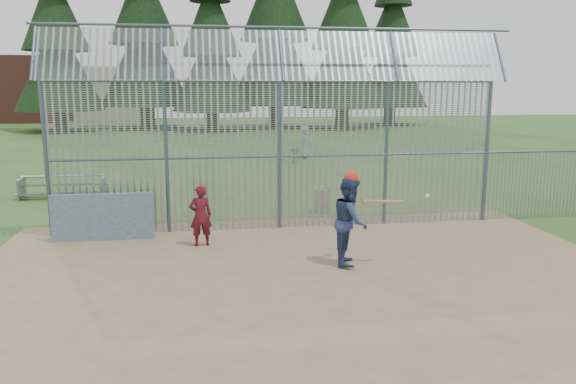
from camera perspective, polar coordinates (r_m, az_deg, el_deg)
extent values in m
plane|color=#2D511E|center=(12.25, 1.44, -7.71)|extent=(120.00, 120.00, 0.00)
cube|color=#756047|center=(11.79, 1.88, -8.43)|extent=(14.00, 10.00, 0.02)
cube|color=#38566B|center=(14.92, -18.32, -2.43)|extent=(2.50, 0.12, 1.20)
imported|color=navy|center=(12.30, 6.34, -2.95)|extent=(0.95, 1.09, 1.93)
imported|color=maroon|center=(13.82, -8.87, -2.39)|extent=(0.59, 0.43, 1.50)
imported|color=slate|center=(30.58, 1.73, 5.09)|extent=(1.02, 0.95, 1.75)
imported|color=slate|center=(28.41, 0.72, 3.90)|extent=(0.64, 0.46, 1.00)
sphere|color=red|center=(12.11, 6.44, 1.39)|extent=(0.31, 0.31, 0.31)
cylinder|color=#AA7F4C|center=(12.26, 9.73, -0.96)|extent=(0.84, 0.24, 0.07)
sphere|color=#AA7F4C|center=(12.13, 7.80, -1.03)|extent=(0.09, 0.09, 0.09)
sphere|color=white|center=(12.35, 13.98, -0.39)|extent=(0.09, 0.09, 0.09)
cylinder|color=gray|center=(17.44, 3.44, -0.96)|extent=(0.52, 0.52, 0.70)
cylinder|color=#9EA0A5|center=(17.37, 3.45, 0.24)|extent=(0.56, 0.56, 0.05)
sphere|color=#9EA0A5|center=(17.36, 3.46, 0.40)|extent=(0.10, 0.10, 0.10)
cube|color=slate|center=(21.02, -22.03, -0.14)|extent=(3.00, 0.25, 0.05)
cube|color=slate|center=(21.32, -21.87, 0.70)|extent=(3.00, 0.25, 0.05)
cube|color=slate|center=(21.61, -21.71, 1.51)|extent=(3.00, 0.25, 0.05)
cube|color=gray|center=(21.69, -25.45, 0.32)|extent=(0.06, 0.90, 0.70)
cube|color=gray|center=(21.06, -18.14, 0.55)|extent=(0.06, 0.90, 0.70)
cylinder|color=#47566B|center=(15.56, -23.35, 2.92)|extent=(0.10, 0.10, 4.00)
cylinder|color=#47566B|center=(15.08, -12.25, 3.34)|extent=(0.10, 0.10, 4.00)
cylinder|color=#47566B|center=(15.20, -0.87, 3.64)|extent=(0.10, 0.10, 4.00)
cylinder|color=#47566B|center=(15.89, 9.93, 3.79)|extent=(0.10, 0.10, 4.00)
cylinder|color=#47566B|center=(17.09, 19.53, 3.81)|extent=(0.10, 0.10, 4.00)
cylinder|color=#47566B|center=(15.08, -0.89, 11.20)|extent=(12.00, 0.07, 0.07)
cylinder|color=#47566B|center=(15.20, -0.87, 3.64)|extent=(12.00, 0.06, 0.06)
cube|color=gray|center=(15.20, -0.87, 3.64)|extent=(12.00, 0.02, 4.00)
cube|color=gray|center=(14.73, -0.69, 13.74)|extent=(12.00, 0.77, 1.31)
cylinder|color=#47566B|center=(17.23, 19.32, 0.51)|extent=(0.08, 0.08, 2.00)
cylinder|color=#332319|center=(52.85, -22.02, 7.41)|extent=(1.19, 1.19, 3.06)
cone|color=black|center=(53.18, -22.70, 16.76)|extent=(7.48, 7.48, 13.94)
cylinder|color=#332319|center=(54.70, -14.10, 8.14)|extent=(1.33, 1.33, 3.42)
cone|color=black|center=(55.18, -14.58, 18.23)|extent=(8.36, 8.36, 15.58)
cylinder|color=#332319|center=(50.51, -7.64, 7.87)|extent=(1.12, 1.12, 2.88)
cone|color=black|center=(50.77, -7.87, 17.10)|extent=(7.04, 7.04, 13.12)
cylinder|color=#332319|center=(53.95, -1.26, 8.52)|extent=(1.40, 1.40, 3.60)
cylinder|color=#332319|center=(53.12, 5.52, 8.24)|extent=(1.26, 1.26, 3.24)
cone|color=black|center=(53.53, 5.71, 18.11)|extent=(7.92, 7.92, 14.76)
cylinder|color=#332319|center=(58.68, 10.29, 8.26)|extent=(1.19, 1.19, 3.06)
cone|color=black|center=(58.97, 10.58, 16.71)|extent=(7.48, 7.48, 13.94)
cube|color=brown|center=(69.36, -25.86, 9.36)|extent=(10.00, 8.00, 7.00)
cube|color=#B2A58C|center=(70.15, -17.17, 9.54)|extent=(8.00, 7.00, 6.00)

